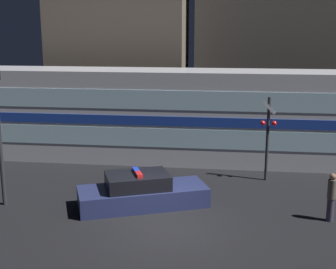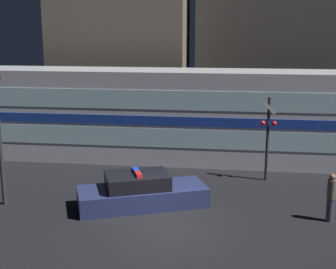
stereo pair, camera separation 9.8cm
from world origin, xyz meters
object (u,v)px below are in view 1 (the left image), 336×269
crossing_signal_near (268,135)px  pedestrian (331,197)px  police_car (142,193)px  train (187,116)px

crossing_signal_near → pedestrian: bearing=-65.8°
police_car → pedestrian: (6.64, -0.53, 0.36)m
police_car → pedestrian: size_ratio=2.96×
train → crossing_signal_near: size_ratio=6.05×
pedestrian → crossing_signal_near: 4.69m
police_car → pedestrian: bearing=-26.7°
police_car → crossing_signal_near: size_ratio=1.38×
pedestrian → crossing_signal_near: size_ratio=0.47×
police_car → crossing_signal_near: (4.78, 3.62, 1.52)m
train → pedestrian: bearing=-51.1°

